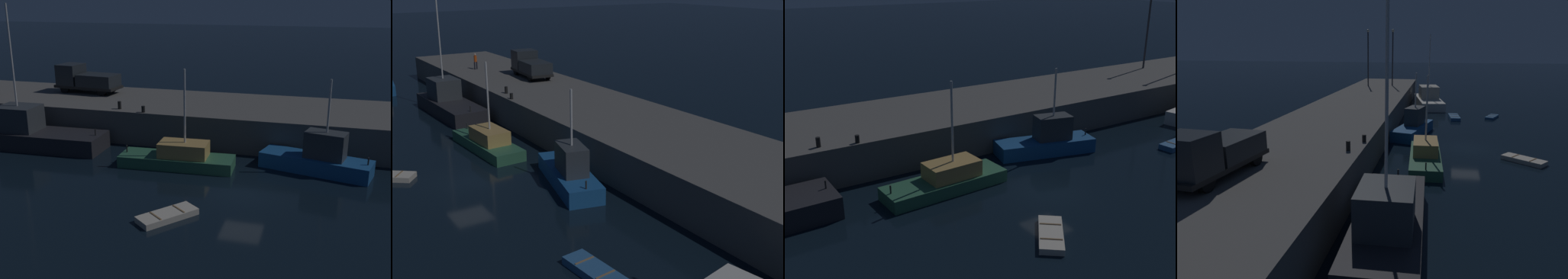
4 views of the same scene
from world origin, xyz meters
The scene contains 8 objects.
ground_plane centered at (0.00, 0.00, 0.00)m, with size 320.00×320.00×0.00m, color black.
pier_quay centered at (0.00, 12.07, 1.34)m, with size 75.02×9.66×2.68m.
fishing_trawler_red centered at (4.19, 5.17, 0.95)m, with size 7.66×3.95×6.35m.
fishing_trawler_green centered at (-5.12, 3.54, 0.69)m, with size 8.02×2.76×6.85m.
rowboat_white_mid centered at (-3.31, -4.21, 0.17)m, with size 3.03×3.38×0.38m.
lamp_post_west centered at (25.19, 14.06, 7.72)m, with size 0.44×0.44×8.71m.
bollard_west centered at (-9.28, 7.55, 2.93)m, with size 0.28×0.28×0.51m, color black.
bollard_central centered at (-11.54, 8.10, 2.99)m, with size 0.28×0.28×0.62m, color black.
Camera 3 is at (-17.55, -20.06, 12.94)m, focal length 43.38 mm.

